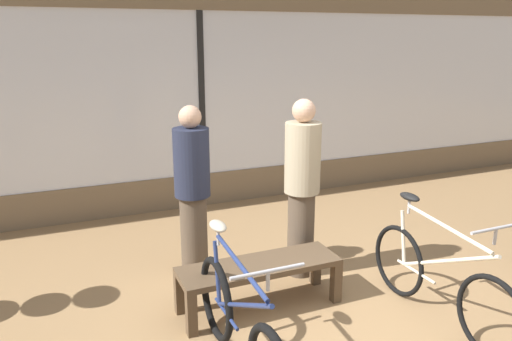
% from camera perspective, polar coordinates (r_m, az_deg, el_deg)
% --- Properties ---
extents(ground_plane, '(24.00, 24.00, 0.00)m').
position_cam_1_polar(ground_plane, '(4.15, 9.66, -18.54)').
color(ground_plane, '#99754C').
extents(shop_back_wall, '(12.00, 0.08, 3.20)m').
position_cam_1_polar(shop_back_wall, '(6.70, -6.32, 9.51)').
color(shop_back_wall, '#7A664C').
rests_on(shop_back_wall, ground_plane).
extents(bicycle_left, '(0.46, 1.67, 1.01)m').
position_cam_1_polar(bicycle_left, '(3.56, -1.91, -17.51)').
color(bicycle_left, black).
rests_on(bicycle_left, ground_plane).
extents(bicycle_right, '(0.46, 1.68, 1.01)m').
position_cam_1_polar(bicycle_right, '(4.40, 20.12, -11.61)').
color(bicycle_right, black).
rests_on(bicycle_right, ground_plane).
extents(display_bench, '(1.40, 0.44, 0.41)m').
position_cam_1_polar(display_bench, '(4.35, 0.40, -11.43)').
color(display_bench, brown).
rests_on(display_bench, ground_plane).
extents(customer_near_rack, '(0.41, 0.41, 1.73)m').
position_cam_1_polar(customer_near_rack, '(4.76, 5.28, -1.66)').
color(customer_near_rack, brown).
rests_on(customer_near_rack, ground_plane).
extents(customer_by_window, '(0.45, 0.45, 1.68)m').
position_cam_1_polar(customer_by_window, '(4.76, -7.27, -2.13)').
color(customer_by_window, brown).
rests_on(customer_by_window, ground_plane).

